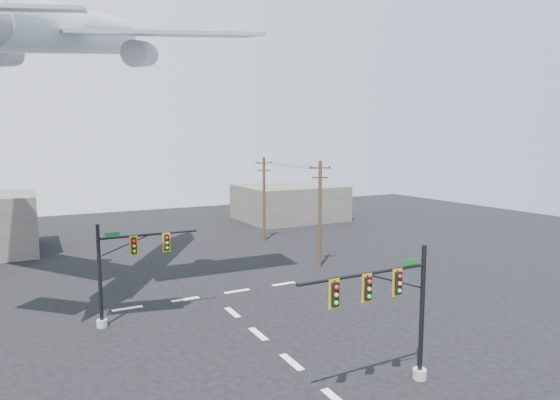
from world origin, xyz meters
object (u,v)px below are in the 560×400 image
utility_pole_b (264,197)px  airliner (70,31)px  utility_pole_a (320,212)px  signal_mast_near (395,310)px  signal_mast_far (123,270)px

utility_pole_b → airliner: airliner is taller
utility_pole_a → utility_pole_b: (0.80, 13.00, -0.01)m
signal_mast_near → airliner: size_ratio=0.27×
signal_mast_far → utility_pole_b: size_ratio=0.66×
utility_pole_b → airliner: size_ratio=0.36×
signal_mast_far → airliner: (-1.70, 7.48, 15.41)m
utility_pole_a → airliner: airliner is taller
signal_mast_far → utility_pole_b: 26.37m
utility_pole_a → utility_pole_b: size_ratio=1.00×
signal_mast_near → utility_pole_b: size_ratio=0.74×
signal_mast_near → airliner: airliner is taller
signal_mast_near → signal_mast_far: bearing=124.5°
signal_mast_near → utility_pole_a: 21.10m
signal_mast_near → utility_pole_b: (9.22, 32.30, 1.33)m
signal_mast_far → utility_pole_a: utility_pole_a is taller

